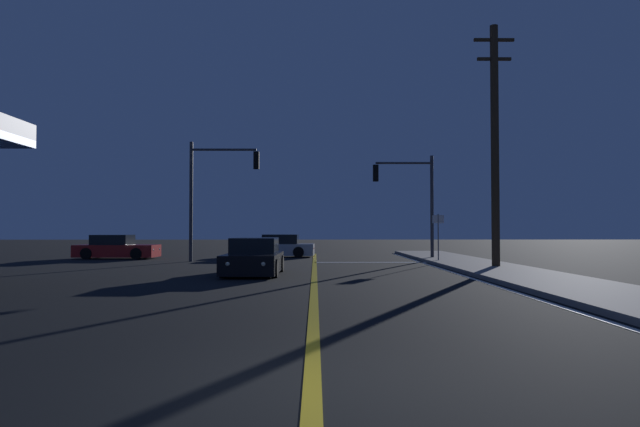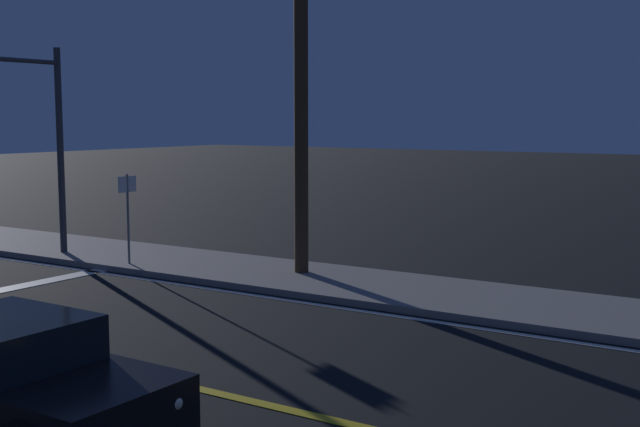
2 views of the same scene
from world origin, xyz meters
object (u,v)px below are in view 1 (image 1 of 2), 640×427
car_following_oncoming_silver (277,247)px  traffic_signal_near_right (411,191)px  traffic_signal_far_left (215,182)px  car_side_waiting_black (254,259)px  car_far_approaching_red (116,248)px  street_sign_corner (438,230)px  utility_pole_right (495,143)px

car_following_oncoming_silver → traffic_signal_near_right: (7.42, -3.19, 3.14)m
traffic_signal_far_left → car_side_waiting_black: bearing=-69.9°
car_far_approaching_red → street_sign_corner: (17.19, -4.13, 1.03)m
car_following_oncoming_silver → car_far_approaching_red: 9.11m
car_following_oncoming_silver → traffic_signal_far_left: (-2.91, -4.59, 3.48)m
street_sign_corner → utility_pole_right: bearing=-71.9°
car_far_approaching_red → traffic_signal_near_right: size_ratio=0.80×
car_side_waiting_black → car_following_oncoming_silver: bearing=-89.1°
car_following_oncoming_silver → traffic_signal_near_right: size_ratio=0.81×
traffic_signal_far_left → street_sign_corner: traffic_signal_far_left is taller
car_following_oncoming_silver → street_sign_corner: street_sign_corner is taller
car_side_waiting_black → traffic_signal_far_left: traffic_signal_far_left is taller
car_following_oncoming_silver → street_sign_corner: 10.27m
traffic_signal_far_left → car_far_approaching_red: bearing=155.6°
car_far_approaching_red → traffic_signal_far_left: size_ratio=0.74×
car_far_approaching_red → traffic_signal_near_right: bearing=87.4°
car_side_waiting_black → traffic_signal_far_left: 9.17m
car_side_waiting_black → traffic_signal_far_left: (-2.91, 7.97, 3.48)m
traffic_signal_near_right → street_sign_corner: 3.61m
traffic_signal_near_right → utility_pole_right: utility_pole_right is taller
car_far_approaching_red → traffic_signal_near_right: (16.34, -1.33, 3.14)m
car_following_oncoming_silver → traffic_signal_near_right: 8.67m
traffic_signal_near_right → utility_pole_right: bearing=107.6°
utility_pole_right → car_following_oncoming_silver: bearing=133.3°
traffic_signal_near_right → street_sign_corner: bearing=106.9°
car_following_oncoming_silver → street_sign_corner: size_ratio=1.91×
car_following_oncoming_silver → car_far_approaching_red: bearing=104.4°
car_far_approaching_red → utility_pole_right: bearing=67.7°
car_side_waiting_black → street_sign_corner: (8.27, 6.57, 1.03)m
car_following_oncoming_silver → utility_pole_right: size_ratio=0.45×
utility_pole_right → street_sign_corner: (-1.40, 4.29, -3.60)m
car_following_oncoming_silver → car_side_waiting_black: (0.01, -12.56, 0.00)m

